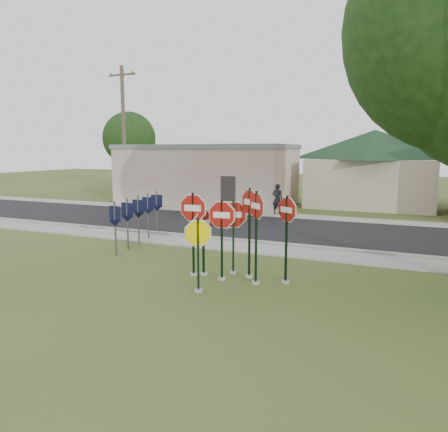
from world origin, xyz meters
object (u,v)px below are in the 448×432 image
at_px(stop_sign_left, 193,221).
at_px(pedestrian, 277,199).
at_px(stop_sign_yellow, 198,247).
at_px(utility_pole_near, 124,133).
at_px(stop_sign_center, 222,228).

relative_size(stop_sign_left, pedestrian, 1.49).
bearing_deg(stop_sign_yellow, stop_sign_left, 122.75).
bearing_deg(pedestrian, stop_sign_left, 99.51).
xyz_separation_m(stop_sign_yellow, utility_pole_near, (-13.65, 15.14, 3.72)).
relative_size(stop_sign_center, stop_sign_yellow, 1.18).
bearing_deg(stop_sign_yellow, pedestrian, 98.90).
distance_m(utility_pole_near, pedestrian, 12.08).
bearing_deg(stop_sign_center, utility_pole_near, 134.79).
bearing_deg(stop_sign_center, stop_sign_left, 176.39).
bearing_deg(stop_sign_center, pedestrian, 100.26).
height_order(stop_sign_yellow, pedestrian, stop_sign_yellow).
xyz_separation_m(stop_sign_yellow, stop_sign_left, (-0.85, 1.33, 0.44)).
bearing_deg(utility_pole_near, stop_sign_center, -45.21).
distance_m(stop_sign_center, stop_sign_left, 0.99).
bearing_deg(stop_sign_left, stop_sign_center, -3.61).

